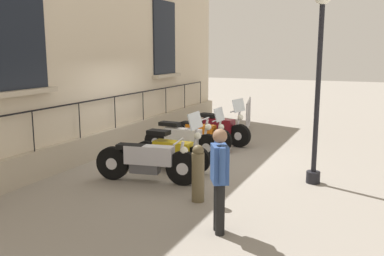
{
  "coord_description": "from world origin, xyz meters",
  "views": [
    {
      "loc": [
        4.59,
        -9.25,
        2.68
      ],
      "look_at": [
        0.43,
        0.0,
        0.8
      ],
      "focal_mm": 39.39,
      "sensor_mm": 36.0,
      "label": 1
    }
  ],
  "objects_px": {
    "motorcycle_yellow": "(172,151)",
    "pedestrian_standing": "(219,175)",
    "lamppost": "(319,67)",
    "bollard": "(198,173)",
    "motorcycle_white": "(182,141)",
    "motorcycle_orange": "(200,134)",
    "motorcycle_silver": "(147,161)",
    "crowd_barrier": "(248,115)",
    "motorcycle_maroon": "(218,129)"
  },
  "relations": [
    {
      "from": "motorcycle_yellow",
      "to": "pedestrian_standing",
      "type": "xyz_separation_m",
      "value": [
        2.13,
        -2.67,
        0.44
      ]
    },
    {
      "from": "lamppost",
      "to": "pedestrian_standing",
      "type": "distance_m",
      "value": 3.49
    },
    {
      "from": "bollard",
      "to": "motorcycle_yellow",
      "type": "bearing_deg",
      "value": 129.82
    },
    {
      "from": "motorcycle_yellow",
      "to": "pedestrian_standing",
      "type": "distance_m",
      "value": 3.45
    },
    {
      "from": "motorcycle_yellow",
      "to": "motorcycle_white",
      "type": "relative_size",
      "value": 0.89
    },
    {
      "from": "motorcycle_orange",
      "to": "pedestrian_standing",
      "type": "relative_size",
      "value": 1.21
    },
    {
      "from": "lamppost",
      "to": "bollard",
      "type": "xyz_separation_m",
      "value": [
        -1.73,
        -1.95,
        -1.82
      ]
    },
    {
      "from": "motorcycle_silver",
      "to": "crowd_barrier",
      "type": "height_order",
      "value": "crowd_barrier"
    },
    {
      "from": "motorcycle_silver",
      "to": "pedestrian_standing",
      "type": "xyz_separation_m",
      "value": [
        2.2,
        -1.69,
        0.43
      ]
    },
    {
      "from": "motorcycle_maroon",
      "to": "crowd_barrier",
      "type": "xyz_separation_m",
      "value": [
        0.22,
        2.27,
        0.12
      ]
    },
    {
      "from": "motorcycle_yellow",
      "to": "motorcycle_maroon",
      "type": "relative_size",
      "value": 0.91
    },
    {
      "from": "motorcycle_silver",
      "to": "motorcycle_maroon",
      "type": "relative_size",
      "value": 1.07
    },
    {
      "from": "motorcycle_white",
      "to": "lamppost",
      "type": "height_order",
      "value": "lamppost"
    },
    {
      "from": "motorcycle_yellow",
      "to": "pedestrian_standing",
      "type": "bearing_deg",
      "value": -51.37
    },
    {
      "from": "motorcycle_orange",
      "to": "pedestrian_standing",
      "type": "height_order",
      "value": "pedestrian_standing"
    },
    {
      "from": "motorcycle_silver",
      "to": "bollard",
      "type": "distance_m",
      "value": 1.52
    },
    {
      "from": "motorcycle_silver",
      "to": "motorcycle_white",
      "type": "height_order",
      "value": "motorcycle_white"
    },
    {
      "from": "motorcycle_white",
      "to": "motorcycle_orange",
      "type": "height_order",
      "value": "motorcycle_orange"
    },
    {
      "from": "motorcycle_orange",
      "to": "crowd_barrier",
      "type": "distance_m",
      "value": 3.18
    },
    {
      "from": "motorcycle_yellow",
      "to": "motorcycle_orange",
      "type": "distance_m",
      "value": 2.09
    },
    {
      "from": "motorcycle_silver",
      "to": "motorcycle_yellow",
      "type": "bearing_deg",
      "value": 86.38
    },
    {
      "from": "motorcycle_white",
      "to": "motorcycle_orange",
      "type": "distance_m",
      "value": 0.99
    },
    {
      "from": "lamppost",
      "to": "crowd_barrier",
      "type": "distance_m",
      "value": 5.92
    },
    {
      "from": "motorcycle_silver",
      "to": "motorcycle_orange",
      "type": "relative_size",
      "value": 1.17
    },
    {
      "from": "motorcycle_white",
      "to": "motorcycle_yellow",
      "type": "bearing_deg",
      "value": -75.58
    },
    {
      "from": "motorcycle_white",
      "to": "bollard",
      "type": "xyz_separation_m",
      "value": [
        1.61,
        -2.69,
        0.08
      ]
    },
    {
      "from": "crowd_barrier",
      "to": "bollard",
      "type": "xyz_separation_m",
      "value": [
        1.12,
        -6.83,
        -0.04
      ]
    },
    {
      "from": "lamppost",
      "to": "motorcycle_silver",
      "type": "bearing_deg",
      "value": -156.76
    },
    {
      "from": "motorcycle_maroon",
      "to": "crowd_barrier",
      "type": "relative_size",
      "value": 1.07
    },
    {
      "from": "motorcycle_yellow",
      "to": "pedestrian_standing",
      "type": "height_order",
      "value": "pedestrian_standing"
    },
    {
      "from": "lamppost",
      "to": "crowd_barrier",
      "type": "xyz_separation_m",
      "value": [
        -2.84,
        4.88,
        -1.78
      ]
    },
    {
      "from": "motorcycle_maroon",
      "to": "motorcycle_yellow",
      "type": "bearing_deg",
      "value": -89.78
    },
    {
      "from": "motorcycle_white",
      "to": "crowd_barrier",
      "type": "distance_m",
      "value": 4.17
    },
    {
      "from": "motorcycle_silver",
      "to": "motorcycle_yellow",
      "type": "relative_size",
      "value": 1.18
    },
    {
      "from": "motorcycle_white",
      "to": "pedestrian_standing",
      "type": "xyz_separation_m",
      "value": [
        2.42,
        -3.76,
        0.44
      ]
    },
    {
      "from": "motorcycle_silver",
      "to": "crowd_barrier",
      "type": "distance_m",
      "value": 6.22
    },
    {
      "from": "motorcycle_yellow",
      "to": "pedestrian_standing",
      "type": "relative_size",
      "value": 1.2
    },
    {
      "from": "motorcycle_orange",
      "to": "bollard",
      "type": "distance_m",
      "value": 3.98
    },
    {
      "from": "motorcycle_orange",
      "to": "motorcycle_maroon",
      "type": "relative_size",
      "value": 0.91
    },
    {
      "from": "motorcycle_yellow",
      "to": "motorcycle_maroon",
      "type": "bearing_deg",
      "value": 90.22
    },
    {
      "from": "motorcycle_yellow",
      "to": "lamppost",
      "type": "distance_m",
      "value": 3.62
    },
    {
      "from": "motorcycle_white",
      "to": "bollard",
      "type": "bearing_deg",
      "value": -59.08
    },
    {
      "from": "crowd_barrier",
      "to": "motorcycle_silver",
      "type": "bearing_deg",
      "value": -92.51
    },
    {
      "from": "motorcycle_yellow",
      "to": "lamppost",
      "type": "relative_size",
      "value": 0.49
    },
    {
      "from": "lamppost",
      "to": "motorcycle_white",
      "type": "bearing_deg",
      "value": 167.52
    },
    {
      "from": "motorcycle_white",
      "to": "motorcycle_maroon",
      "type": "xyz_separation_m",
      "value": [
        0.27,
        1.87,
        0.0
      ]
    },
    {
      "from": "bollard",
      "to": "pedestrian_standing",
      "type": "height_order",
      "value": "pedestrian_standing"
    },
    {
      "from": "motorcycle_yellow",
      "to": "motorcycle_white",
      "type": "distance_m",
      "value": 1.13
    },
    {
      "from": "motorcycle_orange",
      "to": "lamppost",
      "type": "distance_m",
      "value": 4.15
    },
    {
      "from": "motorcycle_yellow",
      "to": "lamppost",
      "type": "bearing_deg",
      "value": 6.64
    }
  ]
}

